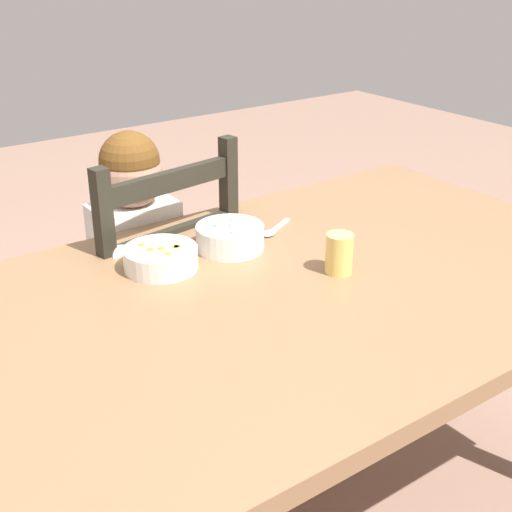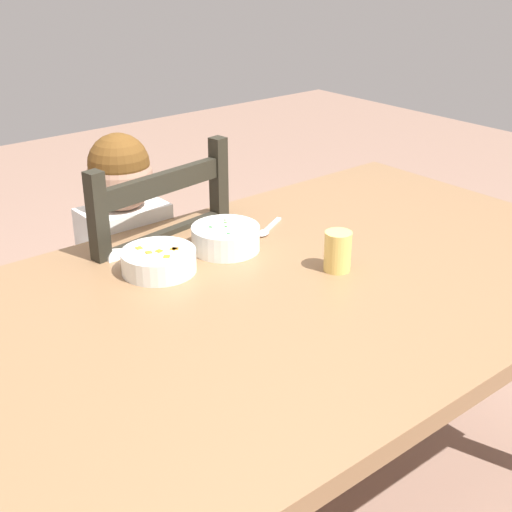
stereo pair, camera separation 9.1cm
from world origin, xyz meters
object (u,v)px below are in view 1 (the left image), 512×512
at_px(drinking_cup, 339,253).
at_px(dining_chair, 147,309).
at_px(bowl_of_peas, 230,236).
at_px(spoon, 272,231).
at_px(child_figure, 141,252).
at_px(bowl_of_carrots, 161,257).
at_px(dining_table, 294,316).

bearing_deg(drinking_cup, dining_chair, 110.92).
relative_size(bowl_of_peas, spoon, 1.23).
height_order(child_figure, bowl_of_peas, child_figure).
relative_size(child_figure, bowl_of_carrots, 5.70).
height_order(child_figure, drinking_cup, child_figure).
height_order(dining_table, drinking_cup, drinking_cup).
height_order(bowl_of_peas, spoon, bowl_of_peas).
xyz_separation_m(dining_chair, bowl_of_peas, (0.09, -0.30, 0.30)).
height_order(bowl_of_carrots, spoon, bowl_of_carrots).
relative_size(bowl_of_peas, drinking_cup, 1.79).
bearing_deg(spoon, bowl_of_peas, -171.66).
relative_size(dining_table, spoon, 12.05).
xyz_separation_m(dining_chair, child_figure, (-0.01, -0.01, 0.18)).
bearing_deg(bowl_of_carrots, bowl_of_peas, 0.02).
xyz_separation_m(dining_chair, drinking_cup, (0.21, -0.54, 0.32)).
relative_size(dining_table, bowl_of_carrots, 9.54).
relative_size(dining_chair, bowl_of_peas, 5.74).
bearing_deg(dining_chair, drinking_cup, -69.08).
height_order(spoon, drinking_cup, drinking_cup).
bearing_deg(bowl_of_peas, spoon, 8.34).
xyz_separation_m(dining_table, bowl_of_carrots, (-0.20, 0.23, 0.11)).
relative_size(bowl_of_carrots, drinking_cup, 1.84).
bearing_deg(bowl_of_peas, child_figure, 107.52).
bearing_deg(bowl_of_carrots, child_figure, 72.48).
height_order(dining_table, bowl_of_peas, bowl_of_peas).
height_order(bowl_of_peas, drinking_cup, drinking_cup).
bearing_deg(bowl_of_carrots, dining_table, -48.63).
height_order(child_figure, spoon, child_figure).
distance_m(dining_chair, drinking_cup, 0.66).
xyz_separation_m(dining_table, bowl_of_peas, (-0.02, 0.23, 0.11)).
bearing_deg(spoon, drinking_cup, -93.91).
distance_m(child_figure, drinking_cup, 0.60).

